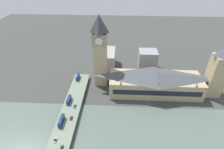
% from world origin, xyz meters
% --- Properties ---
extents(ground_plane, '(600.00, 600.00, 0.00)m').
position_xyz_m(ground_plane, '(0.00, 0.00, 0.00)').
color(ground_plane, '#424442').
extents(river_water, '(58.77, 360.00, 0.30)m').
position_xyz_m(river_water, '(-35.39, 0.00, 0.15)').
color(river_water, slate).
rests_on(river_water, ground_plane).
extents(parliament_hall, '(29.77, 92.10, 23.61)m').
position_xyz_m(parliament_hall, '(17.65, -8.00, 11.73)').
color(parliament_hall, tan).
rests_on(parliament_hall, ground_plane).
extents(clock_tower, '(14.39, 14.39, 75.92)m').
position_xyz_m(clock_tower, '(31.11, 48.63, 40.61)').
color(clock_tower, tan).
rests_on(clock_tower, ground_plane).
extents(victoria_tower, '(14.93, 14.93, 54.74)m').
position_xyz_m(victoria_tower, '(17.71, -65.52, 25.37)').
color(victoria_tower, tan).
rests_on(victoria_tower, ground_plane).
extents(road_bridge, '(149.55, 16.83, 4.69)m').
position_xyz_m(road_bridge, '(-35.39, 71.62, 3.79)').
color(road_bridge, '#5D6A59').
rests_on(road_bridge, ground_plane).
extents(double_decker_bus_lead, '(11.92, 2.50, 5.10)m').
position_xyz_m(double_decker_bus_lead, '(-32.44, 75.01, 7.51)').
color(double_decker_bus_lead, navy).
rests_on(double_decker_bus_lead, road_bridge).
extents(double_decker_bus_mid, '(10.45, 2.62, 4.77)m').
position_xyz_m(double_decker_bus_mid, '(-7.26, 75.24, 7.31)').
color(double_decker_bus_mid, navy).
rests_on(double_decker_bus_mid, road_bridge).
extents(double_decker_bus_rear, '(10.37, 2.63, 4.69)m').
position_xyz_m(double_decker_bus_rear, '(30.16, 74.77, 7.27)').
color(double_decker_bus_rear, navy).
rests_on(double_decker_bus_rear, road_bridge).
extents(car_northbound_lead, '(4.34, 1.89, 1.29)m').
position_xyz_m(car_northbound_lead, '(-49.27, 75.07, 5.36)').
color(car_northbound_lead, silver).
rests_on(car_northbound_lead, road_bridge).
extents(car_northbound_tail, '(4.75, 1.74, 1.35)m').
position_xyz_m(car_northbound_tail, '(-13.46, 68.46, 5.37)').
color(car_northbound_tail, slate).
rests_on(car_northbound_tail, road_bridge).
extents(car_southbound_mid, '(4.09, 1.87, 1.42)m').
position_xyz_m(car_southbound_mid, '(-27.51, 68.26, 5.41)').
color(car_southbound_mid, maroon).
rests_on(car_southbound_mid, road_bridge).
extents(car_southbound_tail, '(4.31, 1.77, 1.31)m').
position_xyz_m(car_southbound_tail, '(-55.03, 68.40, 5.36)').
color(car_southbound_tail, '#2D5638').
rests_on(car_southbound_tail, road_bridge).
extents(city_block_west, '(33.61, 21.77, 21.70)m').
position_xyz_m(city_block_west, '(65.18, 45.59, 10.85)').
color(city_block_west, '#A39E93').
rests_on(city_block_west, ground_plane).
extents(city_block_center, '(18.52, 21.99, 24.35)m').
position_xyz_m(city_block_center, '(63.68, -5.69, 12.18)').
color(city_block_center, '#939399').
rests_on(city_block_center, ground_plane).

